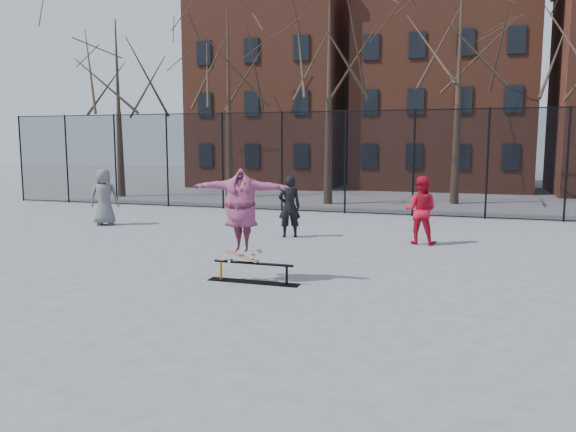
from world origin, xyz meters
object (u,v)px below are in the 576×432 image
(skate_rail, at_px, (253,274))
(bystander_grey, at_px, (104,197))
(bystander_red, at_px, (421,210))
(bystander_black, at_px, (289,207))
(skateboard, at_px, (242,259))
(skater, at_px, (241,216))

(skate_rail, distance_m, bystander_grey, 9.57)
(bystander_red, bearing_deg, bystander_black, 6.54)
(skate_rail, relative_size, bystander_red, 1.02)
(skate_rail, relative_size, skateboard, 2.48)
(skate_rail, xyz_separation_m, bystander_grey, (-7.61, 5.76, 0.79))
(skateboard, bearing_deg, skater, 0.00)
(bystander_red, bearing_deg, bystander_grey, 3.66)
(skate_rail, bearing_deg, bystander_grey, 142.85)
(skater, bearing_deg, bystander_grey, 135.01)
(bystander_grey, height_order, bystander_black, bystander_grey)
(skate_rail, xyz_separation_m, skater, (-0.25, 0.00, 1.16))
(skateboard, height_order, bystander_grey, bystander_grey)
(bystander_black, bearing_deg, bystander_red, 156.37)
(bystander_grey, distance_m, bystander_black, 6.66)
(skateboard, height_order, bystander_black, bystander_black)
(skater, bearing_deg, skateboard, 0.00)
(skateboard, distance_m, skater, 0.87)
(bystander_black, relative_size, bystander_red, 0.97)
(skateboard, bearing_deg, bystander_red, 60.82)
(skater, bearing_deg, skate_rail, -6.93)
(bystander_grey, bearing_deg, skater, 120.00)
(bystander_grey, xyz_separation_m, bystander_red, (10.38, -0.35, -0.02))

